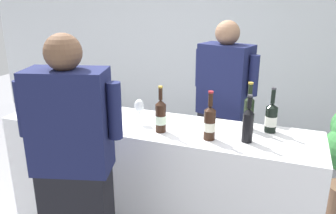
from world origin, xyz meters
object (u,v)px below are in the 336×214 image
(wine_glass, at_px, (139,107))
(person_server, at_px, (223,123))
(wine_bottle_2, at_px, (248,124))
(wine_bottle_3, at_px, (249,111))
(ice_bucket, at_px, (83,93))
(wine_bottle_0, at_px, (271,117))
(wine_bottle_4, at_px, (161,116))
(person_guest, at_px, (76,183))
(wine_bottle_5, at_px, (210,122))
(wine_bottle_1, at_px, (106,109))

(wine_glass, height_order, person_server, person_server)
(wine_bottle_2, bearing_deg, wine_bottle_3, 96.84)
(wine_glass, height_order, ice_bucket, ice_bucket)
(ice_bucket, distance_m, person_server, 1.25)
(wine_bottle_0, height_order, wine_glass, wine_bottle_0)
(wine_bottle_2, height_order, ice_bucket, wine_bottle_2)
(wine_bottle_4, xyz_separation_m, wine_glass, (-0.21, 0.10, 0.01))
(wine_bottle_2, bearing_deg, ice_bucket, 170.21)
(wine_bottle_3, distance_m, wine_bottle_4, 0.63)
(wine_bottle_3, height_order, person_guest, person_guest)
(wine_bottle_3, height_order, wine_bottle_5, wine_bottle_3)
(person_guest, bearing_deg, wine_bottle_0, 38.70)
(wine_glass, bearing_deg, wine_bottle_4, -25.09)
(wine_bottle_0, relative_size, wine_bottle_1, 1.02)
(wine_bottle_0, bearing_deg, person_server, 132.31)
(wine_bottle_0, bearing_deg, person_guest, -141.30)
(wine_bottle_0, distance_m, wine_bottle_1, 1.19)
(wine_bottle_2, distance_m, wine_bottle_4, 0.60)
(wine_bottle_2, distance_m, wine_bottle_3, 0.23)
(wine_bottle_2, distance_m, ice_bucket, 1.44)
(wine_bottle_1, height_order, wine_bottle_3, wine_bottle_3)
(wine_bottle_2, xyz_separation_m, ice_bucket, (-1.42, 0.25, -0.00))
(wine_bottle_0, distance_m, ice_bucket, 1.55)
(person_server, height_order, person_guest, person_guest)
(wine_bottle_3, xyz_separation_m, ice_bucket, (-1.39, 0.01, -0.01))
(wine_bottle_3, bearing_deg, wine_bottle_5, -127.64)
(wine_glass, bearing_deg, wine_bottle_0, 10.24)
(wine_bottle_5, bearing_deg, wine_bottle_3, 52.36)
(wine_bottle_1, height_order, person_server, person_server)
(wine_bottle_1, distance_m, wine_bottle_2, 1.04)
(wine_bottle_0, bearing_deg, wine_bottle_3, 179.66)
(wine_bottle_0, height_order, person_server, person_server)
(wine_bottle_3, relative_size, ice_bucket, 1.42)
(wine_bottle_0, height_order, wine_bottle_3, wine_bottle_3)
(wine_bottle_4, xyz_separation_m, ice_bucket, (-0.83, 0.28, 0.00))
(person_server, xyz_separation_m, person_guest, (-0.63, -1.31, -0.00))
(wine_bottle_0, distance_m, person_guest, 1.38)
(wine_glass, bearing_deg, wine_bottle_2, -4.34)
(wine_bottle_4, distance_m, person_guest, 0.72)
(wine_bottle_3, relative_size, wine_glass, 1.84)
(wine_bottle_2, relative_size, wine_bottle_5, 0.96)
(ice_bucket, height_order, person_server, person_server)
(wine_bottle_4, bearing_deg, wine_bottle_3, 25.31)
(wine_bottle_0, bearing_deg, wine_bottle_2, -119.23)
(wine_bottle_3, xyz_separation_m, wine_bottle_5, (-0.22, -0.28, -0.02))
(wine_bottle_0, xyz_separation_m, person_guest, (-1.05, -0.84, -0.27))
(wine_bottle_5, height_order, person_guest, person_guest)
(wine_bottle_2, relative_size, ice_bucket, 1.32)
(person_server, bearing_deg, wine_glass, -128.67)
(wine_bottle_0, bearing_deg, ice_bucket, 179.44)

